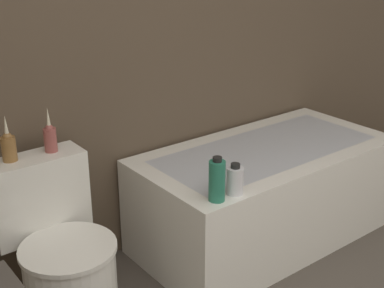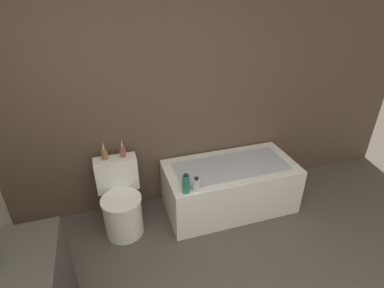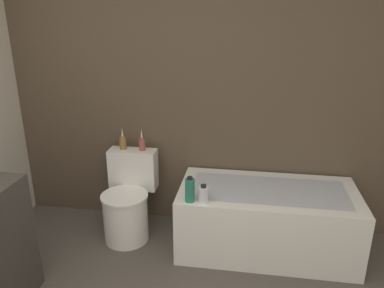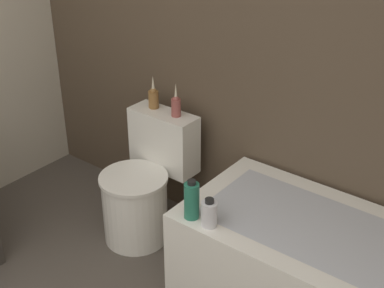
{
  "view_description": "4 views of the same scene",
  "coord_description": "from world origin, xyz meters",
  "px_view_note": "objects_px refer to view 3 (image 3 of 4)",
  "views": [
    {
      "loc": [
        -1.15,
        0.07,
        1.63
      ],
      "look_at": [
        0.14,
        1.73,
        0.8
      ],
      "focal_mm": 50.0,
      "sensor_mm": 36.0,
      "label": 1
    },
    {
      "loc": [
        -0.43,
        -0.55,
        2.33
      ],
      "look_at": [
        0.31,
        1.77,
        0.99
      ],
      "focal_mm": 28.0,
      "sensor_mm": 36.0,
      "label": 2
    },
    {
      "loc": [
        0.62,
        -0.86,
        1.92
      ],
      "look_at": [
        0.2,
        1.85,
        0.94
      ],
      "focal_mm": 35.0,
      "sensor_mm": 36.0,
      "label": 3
    },
    {
      "loc": [
        1.49,
        0.0,
        2.05
      ],
      "look_at": [
        0.18,
        1.69,
        0.91
      ],
      "focal_mm": 50.0,
      "sensor_mm": 36.0,
      "label": 4
    }
  ],
  "objects_px": {
    "toilet": "(128,202)",
    "shampoo_bottle_short": "(203,194)",
    "bathtub": "(266,219)",
    "vase_gold": "(123,142)",
    "vase_silver": "(142,143)",
    "shampoo_bottle_tall": "(190,190)"
  },
  "relations": [
    {
      "from": "shampoo_bottle_tall",
      "to": "vase_silver",
      "type": "bearing_deg",
      "value": 134.86
    },
    {
      "from": "toilet",
      "to": "vase_silver",
      "type": "height_order",
      "value": "vase_silver"
    },
    {
      "from": "vase_silver",
      "to": "shampoo_bottle_short",
      "type": "distance_m",
      "value": 0.83
    },
    {
      "from": "toilet",
      "to": "shampoo_bottle_tall",
      "type": "distance_m",
      "value": 0.75
    },
    {
      "from": "bathtub",
      "to": "vase_silver",
      "type": "bearing_deg",
      "value": 168.34
    },
    {
      "from": "toilet",
      "to": "shampoo_bottle_short",
      "type": "relative_size",
      "value": 5.07
    },
    {
      "from": "shampoo_bottle_tall",
      "to": "shampoo_bottle_short",
      "type": "xyz_separation_m",
      "value": [
        0.1,
        -0.0,
        -0.03
      ]
    },
    {
      "from": "bathtub",
      "to": "vase_silver",
      "type": "relative_size",
      "value": 7.14
    },
    {
      "from": "toilet",
      "to": "vase_gold",
      "type": "distance_m",
      "value": 0.54
    },
    {
      "from": "shampoo_bottle_tall",
      "to": "toilet",
      "type": "bearing_deg",
      "value": 152.85
    },
    {
      "from": "vase_gold",
      "to": "shampoo_bottle_short",
      "type": "xyz_separation_m",
      "value": [
        0.8,
        -0.53,
        -0.19
      ]
    },
    {
      "from": "bathtub",
      "to": "toilet",
      "type": "xyz_separation_m",
      "value": [
        -1.2,
        0.02,
        0.04
      ]
    },
    {
      "from": "toilet",
      "to": "vase_silver",
      "type": "xyz_separation_m",
      "value": [
        0.09,
        0.21,
        0.49
      ]
    },
    {
      "from": "vase_silver",
      "to": "shampoo_bottle_short",
      "type": "xyz_separation_m",
      "value": [
        0.62,
        -0.52,
        -0.19
      ]
    },
    {
      "from": "vase_silver",
      "to": "bathtub",
      "type": "bearing_deg",
      "value": -11.66
    },
    {
      "from": "bathtub",
      "to": "vase_gold",
      "type": "bearing_deg",
      "value": 169.54
    },
    {
      "from": "toilet",
      "to": "bathtub",
      "type": "bearing_deg",
      "value": -1.08
    },
    {
      "from": "toilet",
      "to": "shampoo_bottle_short",
      "type": "height_order",
      "value": "toilet"
    },
    {
      "from": "shampoo_bottle_short",
      "to": "toilet",
      "type": "bearing_deg",
      "value": 156.24
    },
    {
      "from": "toilet",
      "to": "vase_silver",
      "type": "relative_size",
      "value": 3.67
    },
    {
      "from": "bathtub",
      "to": "vase_gold",
      "type": "xyz_separation_m",
      "value": [
        -1.29,
        0.24,
        0.53
      ]
    },
    {
      "from": "bathtub",
      "to": "shampoo_bottle_tall",
      "type": "height_order",
      "value": "shampoo_bottle_tall"
    }
  ]
}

